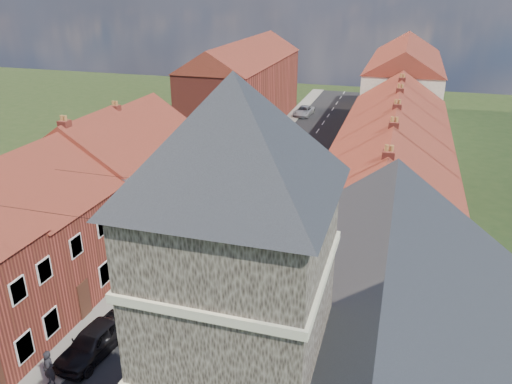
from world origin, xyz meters
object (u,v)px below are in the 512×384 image
at_px(car_distant, 304,111).
at_px(lamppost, 184,192).
at_px(pedestrian_right, 253,329).
at_px(car_far_b, 315,172).
at_px(church, 357,382).
at_px(car_far, 274,164).
at_px(car_mid, 248,183).
at_px(car_near, 94,341).
at_px(pedestrian_left, 49,369).

bearing_deg(car_distant, lamppost, -86.53).
height_order(pedestrian_right, car_far_b, pedestrian_right).
height_order(church, pedestrian_right, church).
distance_m(lamppost, car_distant, 37.19).
distance_m(car_far, car_far_b, 4.27).
height_order(lamppost, car_far_b, lamppost).
bearing_deg(car_mid, car_far, 91.39).
bearing_deg(car_distant, church, -72.43).
bearing_deg(car_mid, church, -55.18).
xyz_separation_m(car_near, car_far, (1.70, 27.04, -0.01)).
relative_size(car_near, car_far_b, 0.89).
bearing_deg(car_mid, car_far_b, 51.19).
distance_m(car_distant, car_far_b, 23.80).
bearing_deg(car_far_b, church, 95.83).
distance_m(church, pedestrian_left, 14.20).
relative_size(car_near, car_distant, 0.94).
height_order(church, pedestrian_left, church).
distance_m(lamppost, car_mid, 10.25).
bearing_deg(lamppost, car_mid, 81.59).
bearing_deg(car_distant, pedestrian_left, -86.26).
bearing_deg(car_near, church, -13.45).
distance_m(car_mid, car_far_b, 6.60).
xyz_separation_m(car_near, pedestrian_right, (7.12, 2.74, 0.28)).
relative_size(car_near, car_mid, 1.09).
xyz_separation_m(car_near, pedestrian_left, (-0.60, -2.45, 0.27)).
bearing_deg(pedestrian_right, car_far, -88.23).
distance_m(church, car_mid, 29.36).
bearing_deg(car_far, car_distant, 101.37).
relative_size(church, car_distant, 3.31).
xyz_separation_m(car_near, car_far_b, (5.86, 26.07, -0.03)).
relative_size(pedestrian_right, car_far_b, 0.37).
bearing_deg(car_far_b, car_distant, -82.25).
bearing_deg(car_far_b, car_far, -19.64).
bearing_deg(car_near, car_distant, 96.69).
xyz_separation_m(lamppost, car_far, (2.31, 14.97, -2.81)).
height_order(car_far, car_distant, car_far).
distance_m(car_near, car_far_b, 26.72).
relative_size(lamppost, car_far, 1.20).
bearing_deg(car_far_b, lamppost, 58.70).
height_order(church, lamppost, church).
height_order(lamppost, car_distant, lamppost).
bearing_deg(church, car_mid, 113.96).
height_order(car_near, car_far_b, car_near).
bearing_deg(lamppost, pedestrian_right, -50.37).
relative_size(church, pedestrian_left, 8.59).
height_order(car_near, pedestrian_right, pedestrian_right).
distance_m(pedestrian_right, car_far_b, 23.37).
relative_size(car_distant, pedestrian_right, 2.56).
xyz_separation_m(car_mid, pedestrian_left, (-1.43, -24.25, 0.36)).
distance_m(car_far, pedestrian_left, 29.58).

